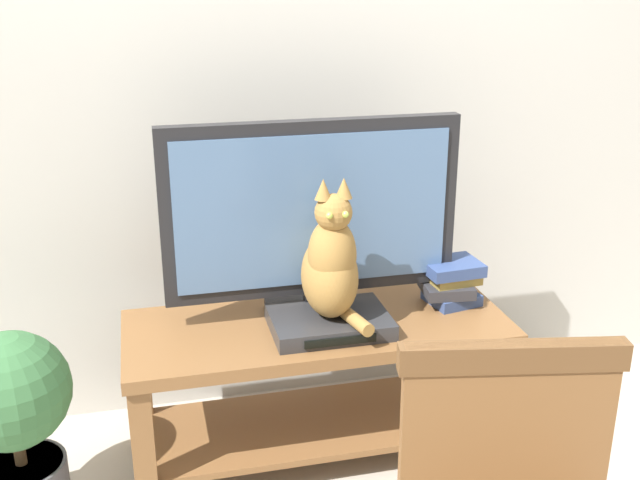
{
  "coord_description": "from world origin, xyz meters",
  "views": [
    {
      "loc": [
        -0.55,
        -1.71,
        1.67
      ],
      "look_at": [
        -0.0,
        0.54,
        0.83
      ],
      "focal_mm": 42.89,
      "sensor_mm": 36.0,
      "label": 1
    }
  ],
  "objects_px": {
    "media_box": "(329,322)",
    "cat": "(331,265)",
    "tv_stand": "(317,364)",
    "book_stack": "(450,282)",
    "potted_plant": "(14,417)",
    "tv": "(311,215)"
  },
  "relations": [
    {
      "from": "potted_plant",
      "to": "cat",
      "type": "bearing_deg",
      "value": 3.34
    },
    {
      "from": "media_box",
      "to": "cat",
      "type": "xyz_separation_m",
      "value": [
        0.0,
        -0.01,
        0.21
      ]
    },
    {
      "from": "media_box",
      "to": "potted_plant",
      "type": "distance_m",
      "value": 1.02
    },
    {
      "from": "tv_stand",
      "to": "media_box",
      "type": "xyz_separation_m",
      "value": [
        0.03,
        -0.06,
        0.19
      ]
    },
    {
      "from": "book_stack",
      "to": "tv_stand",
      "type": "bearing_deg",
      "value": -174.47
    },
    {
      "from": "tv_stand",
      "to": "tv",
      "type": "xyz_separation_m",
      "value": [
        0.0,
        0.07,
        0.53
      ]
    },
    {
      "from": "tv_stand",
      "to": "book_stack",
      "type": "height_order",
      "value": "book_stack"
    },
    {
      "from": "media_box",
      "to": "tv_stand",
      "type": "bearing_deg",
      "value": 116.86
    },
    {
      "from": "tv_stand",
      "to": "media_box",
      "type": "distance_m",
      "value": 0.2
    },
    {
      "from": "tv",
      "to": "book_stack",
      "type": "xyz_separation_m",
      "value": [
        0.51,
        -0.02,
        -0.28
      ]
    },
    {
      "from": "cat",
      "to": "potted_plant",
      "type": "distance_m",
      "value": 1.08
    },
    {
      "from": "tv_stand",
      "to": "potted_plant",
      "type": "distance_m",
      "value": 0.99
    },
    {
      "from": "cat",
      "to": "book_stack",
      "type": "distance_m",
      "value": 0.52
    },
    {
      "from": "tv",
      "to": "book_stack",
      "type": "bearing_deg",
      "value": -2.58
    },
    {
      "from": "tv",
      "to": "potted_plant",
      "type": "distance_m",
      "value": 1.12
    },
    {
      "from": "tv_stand",
      "to": "book_stack",
      "type": "bearing_deg",
      "value": 5.53
    },
    {
      "from": "media_box",
      "to": "cat",
      "type": "relative_size",
      "value": 0.81
    },
    {
      "from": "media_box",
      "to": "book_stack",
      "type": "distance_m",
      "value": 0.49
    },
    {
      "from": "book_stack",
      "to": "cat",
      "type": "bearing_deg",
      "value": -165.49
    },
    {
      "from": "tv_stand",
      "to": "tv",
      "type": "height_order",
      "value": "tv"
    },
    {
      "from": "tv_stand",
      "to": "cat",
      "type": "distance_m",
      "value": 0.41
    },
    {
      "from": "tv_stand",
      "to": "book_stack",
      "type": "relative_size",
      "value": 6.01
    }
  ]
}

